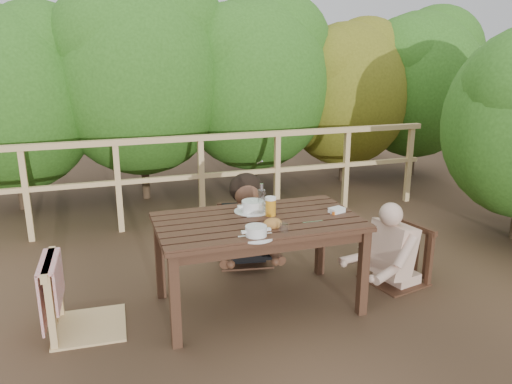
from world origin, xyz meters
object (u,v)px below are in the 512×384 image
object	(u,v)px
bottle	(262,199)
chair_far	(245,212)
bread_roll	(273,224)
chair_left	(83,261)
chair_right	(398,231)
beer_glass	(271,207)
soup_near	(256,232)
woman	(244,192)
soup_far	(253,207)
table	(258,264)
diner_right	(402,215)
butter_tub	(337,211)
tumbler	(284,229)

from	to	relation	value
bottle	chair_far	bearing A→B (deg)	83.38
bread_roll	chair_left	bearing A→B (deg)	168.31
chair_right	bread_roll	size ratio (longest dim) A/B	6.68
bread_roll	beer_glass	size ratio (longest dim) A/B	0.87
soup_near	beer_glass	distance (m)	0.44
woman	soup_far	size ratio (longest dim) A/B	4.62
chair_left	table	bearing A→B (deg)	-90.38
diner_right	beer_glass	xyz separation A→B (m)	(-1.15, 0.02, 0.18)
woman	beer_glass	bearing A→B (deg)	97.00
chair_right	diner_right	distance (m)	0.13
bread_roll	beer_glass	world-z (taller)	beer_glass
soup_near	butter_tub	distance (m)	0.79
chair_right	soup_far	distance (m)	1.26
chair_left	bottle	size ratio (longest dim) A/B	4.18
chair_right	tumbler	xyz separation A→B (m)	(-1.15, -0.34, 0.27)
tumbler	bread_roll	bearing A→B (deg)	109.22
chair_right	woman	world-z (taller)	woman
soup_near	bread_roll	bearing A→B (deg)	36.09
bottle	soup_far	bearing A→B (deg)	124.68
table	soup_far	world-z (taller)	soup_far
chair_right	tumbler	world-z (taller)	chair_right
soup_far	chair_right	bearing A→B (deg)	-7.72
bread_roll	tumbler	xyz separation A→B (m)	(0.04, -0.11, -0.00)
chair_far	diner_right	world-z (taller)	diner_right
diner_right	bottle	world-z (taller)	diner_right
chair_right	beer_glass	distance (m)	1.16
chair_right	beer_glass	bearing A→B (deg)	-103.54
chair_right	bottle	xyz separation A→B (m)	(-1.16, 0.09, 0.36)
bottle	butter_tub	bearing A→B (deg)	-16.65
soup_far	butter_tub	size ratio (longest dim) A/B	2.46
butter_tub	soup_near	bearing A→B (deg)	-176.69
soup_far	soup_near	bearing A→B (deg)	-105.35
soup_near	chair_far	bearing A→B (deg)	76.86
chair_far	bread_roll	bearing A→B (deg)	-86.32
soup_near	soup_far	size ratio (longest dim) A/B	0.85
chair_far	woman	xyz separation A→B (m)	(0.00, 0.02, 0.19)
bread_roll	bottle	world-z (taller)	bottle
chair_left	woman	size ratio (longest dim) A/B	0.78
diner_right	soup_near	size ratio (longest dim) A/B	4.80
soup_near	bottle	size ratio (longest dim) A/B	1.00
chair_left	tumbler	size ratio (longest dim) A/B	13.72
table	woman	bearing A→B (deg)	80.12
chair_right	soup_far	world-z (taller)	chair_right
chair_right	diner_right	size ratio (longest dim) A/B	0.78
chair_left	woman	distance (m)	1.62
soup_far	bread_roll	xyz separation A→B (m)	(0.02, -0.39, -0.01)
diner_right	bread_roll	distance (m)	1.25
soup_near	butter_tub	bearing A→B (deg)	20.29
chair_far	bread_roll	distance (m)	1.09
woman	bread_roll	bearing A→B (deg)	93.79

